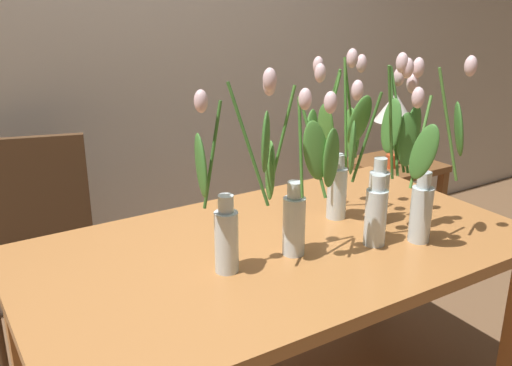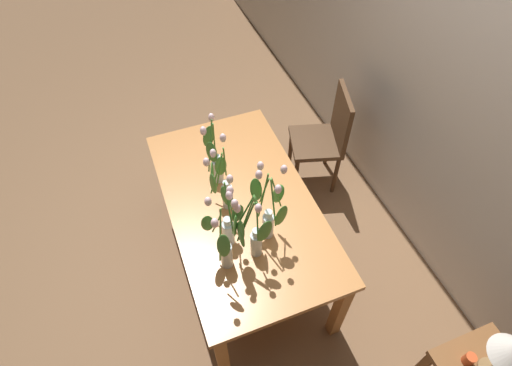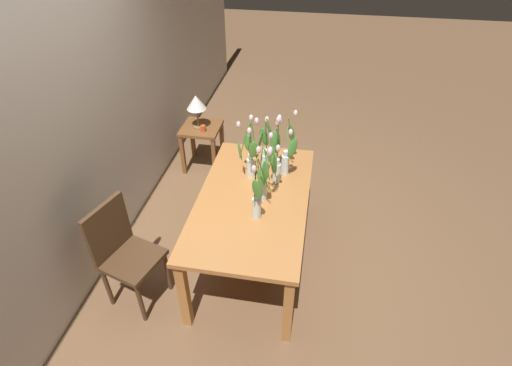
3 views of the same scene
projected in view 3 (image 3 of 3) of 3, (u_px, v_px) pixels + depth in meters
name	position (u px, v px, depth m)	size (l,w,h in m)	color
ground_plane	(253.00, 259.00, 3.65)	(18.00, 18.00, 0.00)	brown
room_wall_rear	(78.00, 117.00, 3.02)	(9.00, 0.10, 2.70)	beige
dining_table	(253.00, 206.00, 3.26)	(1.60, 0.90, 0.74)	#B7753D
tulip_vase_0	(287.00, 155.00, 3.36)	(0.25, 0.15, 0.58)	silver
tulip_vase_1	(269.00, 149.00, 3.36)	(0.16, 0.22, 0.57)	silver
tulip_vase_2	(250.00, 154.00, 3.30)	(0.22, 0.23, 0.59)	silver
tulip_vase_3	(258.00, 197.00, 2.90)	(0.23, 0.13, 0.58)	silver
tulip_vase_4	(276.00, 163.00, 3.27)	(0.22, 0.11, 0.59)	silver
tulip_vase_5	(266.00, 179.00, 3.06)	(0.21, 0.17, 0.55)	silver
dining_chair	(123.00, 250.00, 3.04)	(0.50, 0.50, 0.93)	#4C331E
side_table	(202.00, 135.00, 4.61)	(0.44, 0.44, 0.55)	brown
table_lamp	(196.00, 103.00, 4.33)	(0.22, 0.22, 0.40)	olive
pillar_candle	(203.00, 128.00, 4.42)	(0.06, 0.06, 0.07)	#CC4C23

